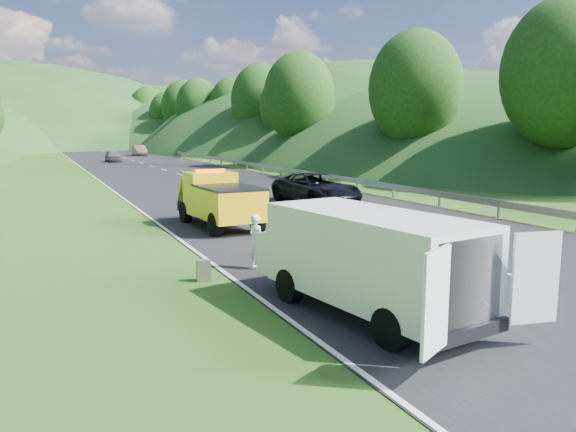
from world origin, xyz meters
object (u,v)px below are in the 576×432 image
white_van (366,257)px  spare_tire (464,323)px  suitcase (204,271)px  child (341,282)px  tow_truck (219,200)px  worker (421,335)px  passing_suv (316,204)px  woman (257,269)px

white_van → spare_tire: size_ratio=11.16×
white_van → suitcase: size_ratio=11.52×
white_van → child: (0.80, 2.37, -1.24)m
tow_truck → spare_tire: (1.06, -12.83, -1.10)m
worker → spare_tire: (1.21, 0.17, 0.00)m
suitcase → spare_tire: (3.90, -5.28, -0.28)m
white_van → passing_suv: size_ratio=1.14×
spare_tire → passing_suv: size_ratio=0.10×
worker → suitcase: (-2.68, 5.45, 0.28)m
child → passing_suv: passing_suv is taller
passing_suv → woman: bearing=-129.1°
tow_truck → spare_tire: tow_truck is taller
tow_truck → suitcase: (-2.83, -7.55, -0.82)m
passing_suv → tow_truck: bearing=-150.7°
tow_truck → passing_suv: tow_truck is taller
tow_truck → spare_tire: bearing=-88.3°
tow_truck → child: tow_truck is taller
tow_truck → suitcase: size_ratio=9.46×
tow_truck → spare_tire: size_ratio=9.16×
suitcase → passing_suv: (9.56, 12.09, -0.28)m
woman → passing_suv: passing_suv is taller
worker → spare_tire: 1.22m
child → suitcase: (-3.17, 1.59, 0.28)m
white_van → passing_suv: 17.63m
passing_suv → spare_tire: bearing=-112.8°
white_van → worker: size_ratio=3.84×
tow_truck → worker: (-0.15, -13.00, -1.10)m
woman → spare_tire: 6.28m
worker → suitcase: size_ratio=3.00×
spare_tire → passing_suv: (5.66, 17.37, 0.00)m
child → suitcase: 3.56m
white_van → child: 2.79m
white_van → woman: size_ratio=4.23×
white_van → worker: bearing=-86.5°
child → suitcase: size_ratio=1.71×
worker → child: bearing=77.9°
white_van → spare_tire: (1.52, -1.32, -1.24)m
suitcase → child: bearing=-26.6°
tow_truck → child: (0.34, -9.14, -1.10)m
spare_tire → suitcase: bearing=126.4°
suitcase → worker: bearing=-63.8°
tow_truck → woman: (-1.13, -6.96, -1.10)m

